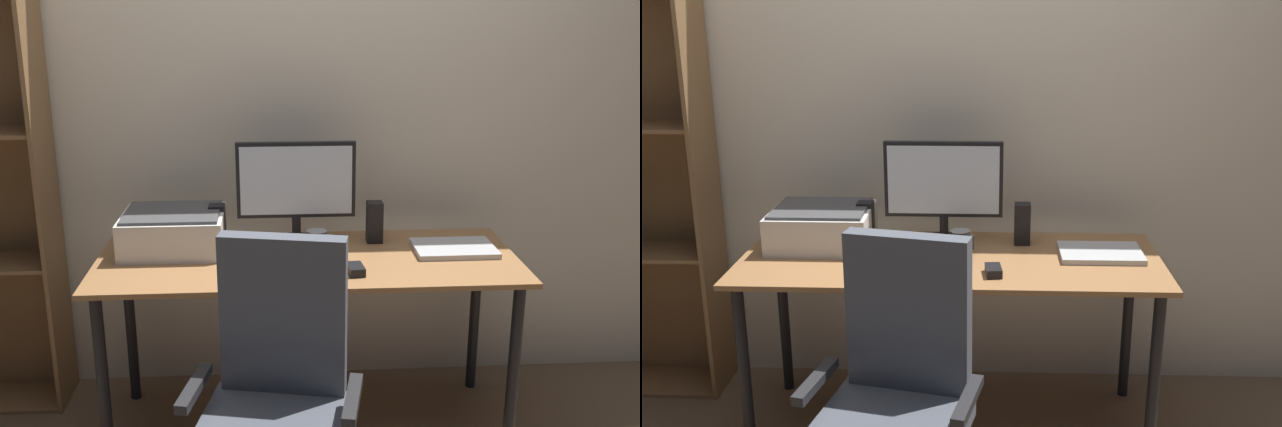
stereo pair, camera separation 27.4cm
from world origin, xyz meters
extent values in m
plane|color=brown|center=(0.00, 0.00, 0.00)|extent=(12.00, 12.00, 0.00)
cube|color=beige|center=(0.00, 0.50, 1.30)|extent=(6.40, 0.10, 2.60)
cube|color=olive|center=(0.00, 0.00, 0.73)|extent=(1.63, 0.66, 0.02)
cylinder|color=black|center=(-0.76, -0.27, 0.36)|extent=(0.04, 0.04, 0.72)
cylinder|color=black|center=(0.76, -0.27, 0.36)|extent=(0.04, 0.04, 0.72)
cylinder|color=black|center=(-0.76, 0.27, 0.36)|extent=(0.04, 0.04, 0.72)
cylinder|color=black|center=(0.76, 0.27, 0.36)|extent=(0.04, 0.04, 0.72)
cylinder|color=black|center=(-0.04, 0.19, 0.75)|extent=(0.20, 0.20, 0.01)
cylinder|color=black|center=(-0.04, 0.19, 0.80)|extent=(0.04, 0.04, 0.10)
cube|color=black|center=(-0.04, 0.19, 1.01)|extent=(0.48, 0.03, 0.31)
cube|color=silver|center=(-0.04, 0.17, 1.01)|extent=(0.45, 0.01, 0.28)
cube|color=#B7BABC|center=(-0.08, -0.18, 0.75)|extent=(0.29, 0.11, 0.02)
cube|color=black|center=(0.17, -0.18, 0.76)|extent=(0.07, 0.10, 0.03)
cylinder|color=black|center=(0.04, 0.02, 0.79)|extent=(0.08, 0.08, 0.10)
cube|color=black|center=(0.08, 0.02, 0.80)|extent=(0.02, 0.01, 0.06)
cube|color=#B7BABC|center=(0.59, 0.04, 0.75)|extent=(0.32, 0.23, 0.02)
cube|color=black|center=(-0.36, 0.18, 0.82)|extent=(0.06, 0.07, 0.17)
cube|color=black|center=(0.28, 0.18, 0.82)|extent=(0.06, 0.07, 0.17)
cube|color=silver|center=(-0.53, 0.13, 0.81)|extent=(0.40, 0.34, 0.15)
cube|color=#424244|center=(-0.53, 0.13, 0.90)|extent=(0.37, 0.31, 0.01)
cube|color=#474C56|center=(-0.10, -0.55, 0.75)|extent=(0.41, 0.15, 0.52)
cube|color=#232326|center=(-0.38, -0.69, 0.58)|extent=(0.09, 0.26, 0.03)
cube|color=#232326|center=(0.09, -0.78, 0.58)|extent=(0.09, 0.26, 0.03)
cube|color=brown|center=(-1.06, 0.29, 0.92)|extent=(0.02, 0.28, 1.84)
cube|color=brown|center=(-1.35, 0.29, 0.01)|extent=(0.57, 0.26, 0.02)
camera|label=1|loc=(-0.13, -2.66, 1.70)|focal=40.74mm
camera|label=2|loc=(0.15, -2.66, 1.70)|focal=40.74mm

